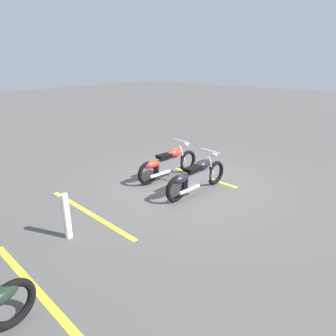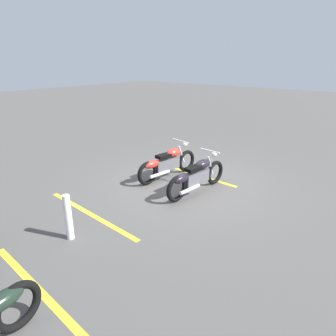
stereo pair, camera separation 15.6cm
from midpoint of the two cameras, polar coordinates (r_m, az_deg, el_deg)
name	(u,v)px [view 1 (the left image)]	position (r m, az deg, el deg)	size (l,w,h in m)	color
ground_plane	(186,182)	(8.56, 3.98, -2.70)	(60.00, 60.00, 0.00)	#514F4C
motorcycle_bright_foreground	(167,163)	(8.68, 0.39, 0.95)	(2.22, 0.62, 1.04)	black
motorcycle_dark_foreground	(196,176)	(7.74, 5.87, -1.58)	(2.23, 0.62, 1.04)	black
bollard_post	(66,216)	(6.11, -17.97, -8.68)	(0.14, 0.14, 0.92)	white
parking_stripe_near	(192,173)	(9.23, 4.96, -0.98)	(3.20, 0.12, 0.01)	yellow
parking_stripe_mid	(90,213)	(7.09, -14.00, -8.31)	(3.20, 0.12, 0.01)	yellow
parking_stripe_far	(37,291)	(5.25, -22.72, -20.64)	(3.20, 0.12, 0.01)	yellow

